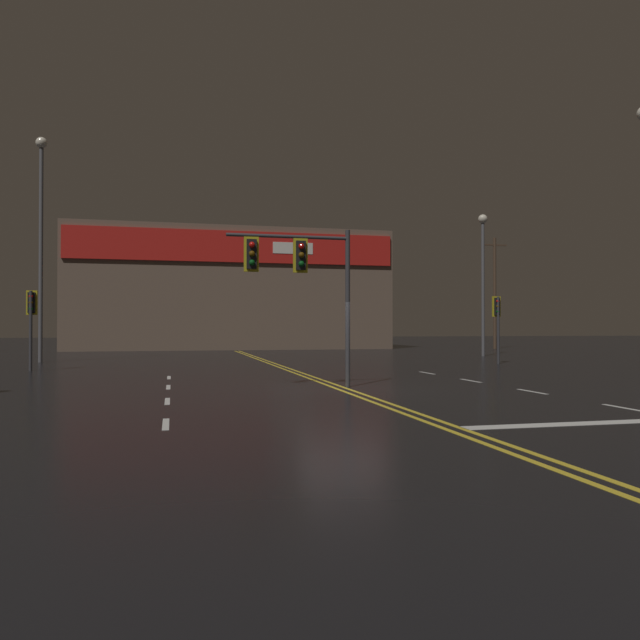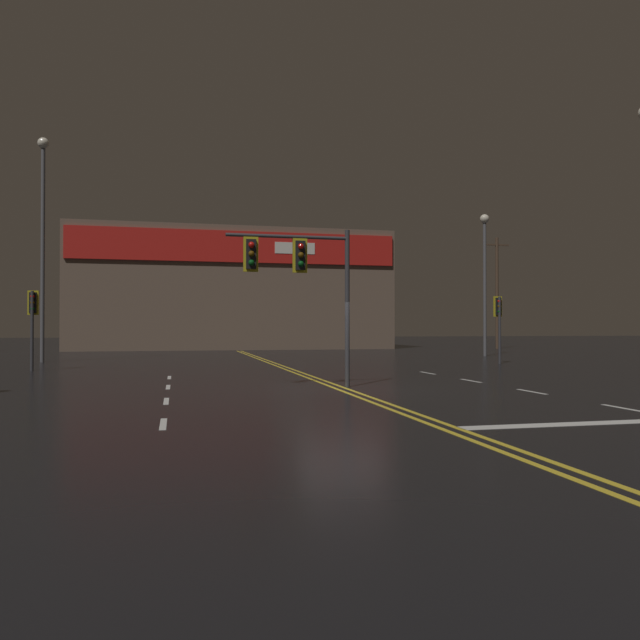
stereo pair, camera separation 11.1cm
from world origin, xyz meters
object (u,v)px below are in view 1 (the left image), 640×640
(traffic_signal_corner_northwest, at_px, (31,312))
(streetlight_far_left, at_px, (483,265))
(streetlight_near_left, at_px, (41,222))
(traffic_signal_corner_northeast, at_px, (497,314))
(traffic_signal_median, at_px, (297,268))

(traffic_signal_corner_northwest, relative_size, streetlight_far_left, 0.37)
(streetlight_near_left, height_order, streetlight_far_left, streetlight_near_left)
(traffic_signal_corner_northeast, xyz_separation_m, traffic_signal_corner_northwest, (-20.89, -0.18, -0.01))
(traffic_signal_median, distance_m, traffic_signal_corner_northwest, 13.24)
(traffic_signal_corner_northeast, height_order, streetlight_far_left, streetlight_far_left)
(streetlight_near_left, bearing_deg, traffic_signal_median, -58.39)
(traffic_signal_median, height_order, traffic_signal_corner_northwest, traffic_signal_median)
(streetlight_far_left, bearing_deg, traffic_signal_corner_northwest, -162.28)
(streetlight_near_left, bearing_deg, streetlight_far_left, 2.59)
(traffic_signal_median, xyz_separation_m, streetlight_near_left, (-9.97, 16.19, 3.61))
(traffic_signal_corner_northwest, bearing_deg, traffic_signal_median, -46.72)
(traffic_signal_median, xyz_separation_m, traffic_signal_corner_northeast, (11.84, 9.79, -1.08))
(streetlight_near_left, distance_m, streetlight_far_left, 25.14)
(traffic_signal_corner_northeast, relative_size, streetlight_near_left, 0.29)
(traffic_signal_median, relative_size, streetlight_near_left, 0.41)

